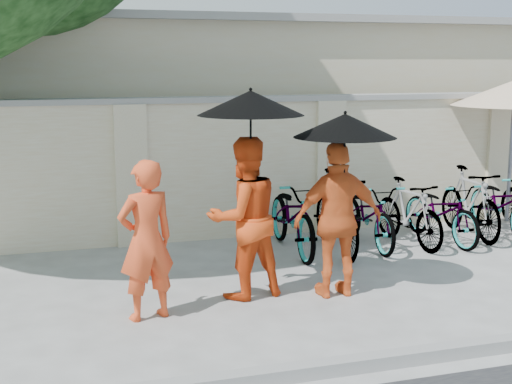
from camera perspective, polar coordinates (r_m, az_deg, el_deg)
name	(u,v)px	position (r m, az deg, el deg)	size (l,w,h in m)	color
ground	(267,308)	(7.66, 0.89, -9.27)	(80.00, 80.00, 0.00)	#B1B1B1
kerb	(330,367)	(6.16, 5.96, -13.79)	(40.00, 0.16, 0.12)	gray
compound_wall	(264,168)	(10.68, 0.65, 1.91)	(20.00, 0.30, 2.00)	beige
building_behind	(253,110)	(14.52, -0.21, 6.55)	(14.00, 6.00, 3.20)	#BEAF8B
monk_left	(146,240)	(7.23, -8.79, -3.83)	(0.60, 0.39, 1.63)	#F24F24
monk_center	(244,218)	(7.80, -0.94, -2.08)	(0.87, 0.68, 1.79)	#DF4614
parasol_center	(251,103)	(7.56, -0.43, 7.14)	(1.14, 1.14, 1.27)	black
monk_right	(338,220)	(7.89, 6.59, -2.22)	(1.01, 0.42, 1.73)	orange
parasol_right	(345,126)	(7.66, 7.13, 5.29)	(1.11, 1.11, 1.05)	black
bike_0	(293,216)	(9.73, 2.98, -1.89)	(0.68, 1.94, 1.02)	slate
bike_1	(336,212)	(9.76, 6.44, -1.61)	(0.52, 1.86, 1.12)	slate
bike_2	(369,214)	(10.15, 9.00, -1.77)	(0.61, 1.75, 0.92)	slate
bike_3	(409,213)	(10.29, 12.11, -1.62)	(0.45, 1.58, 0.95)	slate
bike_4	(442,212)	(10.62, 14.62, -1.52)	(0.59, 1.70, 0.89)	slate
bike_5	(470,202)	(11.02, 16.74, -0.81)	(0.49, 1.73, 1.04)	slate
bike_6	(502,204)	(11.35, 19.08, -0.89)	(0.62, 1.78, 0.93)	slate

